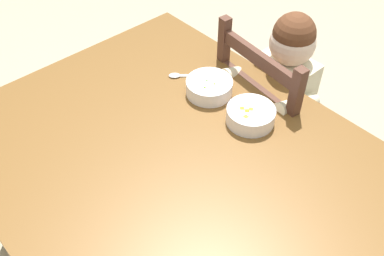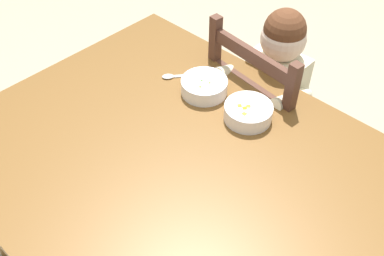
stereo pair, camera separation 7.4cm
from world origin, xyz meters
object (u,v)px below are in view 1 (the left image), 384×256
(dining_chair, at_px, (273,123))
(spoon, at_px, (180,75))
(bowl_of_carrots, at_px, (251,115))
(child_figure, at_px, (280,90))
(bowl_of_peas, at_px, (209,87))
(dining_table, at_px, (179,175))

(dining_chair, xyz_separation_m, spoon, (-0.24, -0.31, 0.28))
(dining_chair, height_order, bowl_of_carrots, dining_chair)
(spoon, bearing_deg, bowl_of_carrots, 2.40)
(dining_chair, relative_size, child_figure, 0.95)
(dining_chair, bearing_deg, spoon, -126.91)
(dining_chair, height_order, spoon, dining_chair)
(bowl_of_peas, height_order, spoon, bowl_of_peas)
(dining_table, xyz_separation_m, spoon, (-0.30, 0.27, 0.09))
(dining_table, distance_m, dining_chair, 0.62)
(child_figure, bearing_deg, bowl_of_peas, -108.68)
(child_figure, bearing_deg, bowl_of_carrots, -71.32)
(dining_chair, height_order, child_figure, child_figure)
(bowl_of_peas, bearing_deg, spoon, -174.27)
(bowl_of_carrots, xyz_separation_m, spoon, (-0.34, -0.01, -0.02))
(child_figure, bearing_deg, dining_chair, 129.15)
(dining_chair, relative_size, bowl_of_carrots, 5.55)
(bowl_of_peas, distance_m, spoon, 0.15)
(dining_chair, relative_size, bowl_of_peas, 5.42)
(bowl_of_carrots, bearing_deg, child_figure, 108.68)
(dining_table, xyz_separation_m, bowl_of_peas, (-0.16, 0.28, 0.11))
(dining_table, height_order, bowl_of_peas, bowl_of_peas)
(bowl_of_peas, height_order, bowl_of_carrots, same)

